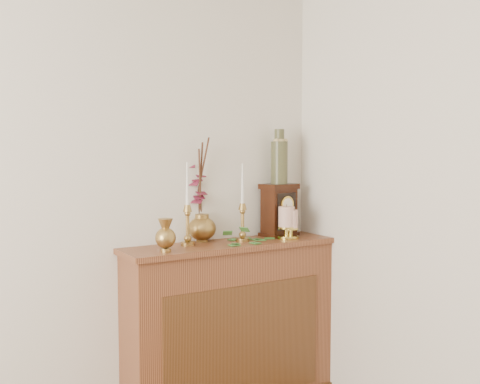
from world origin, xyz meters
TOP-DOWN VIEW (x-y plane):
  - console_shelf at (1.40, 2.10)m, footprint 1.24×0.34m
  - candlestick_left at (1.15, 2.14)m, footprint 0.07×0.07m
  - candlestick_center at (1.48, 2.10)m, footprint 0.07×0.07m
  - bud_vase at (0.97, 2.01)m, footprint 0.10×0.10m
  - ginger_jar at (1.27, 2.25)m, footprint 0.24×0.25m
  - pillar_candle_left at (1.74, 2.04)m, footprint 0.10×0.10m
  - pillar_candle_right at (1.76, 2.03)m, footprint 0.09×0.09m
  - ivy_garland at (1.53, 2.04)m, footprint 0.51×0.23m
  - mantel_clock at (1.77, 2.16)m, footprint 0.23×0.17m
  - ceramic_vase at (1.77, 2.17)m, footprint 0.10×0.10m

SIDE VIEW (x-z plane):
  - console_shelf at x=1.40m, z-range -0.03..0.90m
  - ivy_garland at x=1.53m, z-range 0.90..0.99m
  - bud_vase at x=0.97m, z-range 0.93..1.10m
  - pillar_candle_right at x=1.76m, z-range 0.93..1.11m
  - pillar_candle_left at x=1.74m, z-range 0.93..1.13m
  - candlestick_center at x=1.48m, z-range 0.85..1.29m
  - candlestick_left at x=1.15m, z-range 0.85..1.30m
  - mantel_clock at x=1.77m, z-range 0.93..1.24m
  - ginger_jar at x=1.27m, z-range 0.90..1.48m
  - ceramic_vase at x=1.77m, z-range 1.22..1.55m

